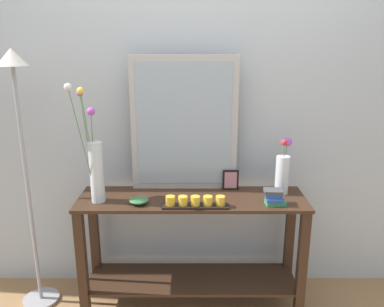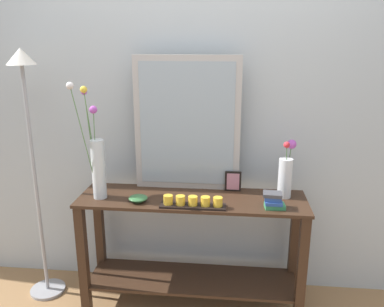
% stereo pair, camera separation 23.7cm
% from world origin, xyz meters
% --- Properties ---
extents(ground_plane, '(7.00, 6.00, 0.02)m').
position_xyz_m(ground_plane, '(0.00, 0.00, -0.01)').
color(ground_plane, '#997047').
extents(wall_back, '(6.40, 0.08, 2.70)m').
position_xyz_m(wall_back, '(0.00, 0.32, 1.35)').
color(wall_back, '#B2BCC1').
rests_on(wall_back, ground).
extents(console_table, '(1.43, 0.40, 0.77)m').
position_xyz_m(console_table, '(0.00, 0.00, 0.46)').
color(console_table, '#382316').
rests_on(console_table, ground).
extents(mirror_leaning, '(0.68, 0.03, 0.87)m').
position_xyz_m(mirror_leaning, '(-0.05, 0.17, 1.20)').
color(mirror_leaning, '#B7B2AD').
rests_on(mirror_leaning, console_table).
extents(tall_vase_left, '(0.17, 0.20, 0.73)m').
position_xyz_m(tall_vase_left, '(-0.58, -0.05, 1.01)').
color(tall_vase_left, silver).
rests_on(tall_vase_left, console_table).
extents(vase_right, '(0.11, 0.15, 0.36)m').
position_xyz_m(vase_right, '(0.58, 0.08, 0.92)').
color(vase_right, silver).
rests_on(vase_right, console_table).
extents(candle_tray, '(0.39, 0.09, 0.07)m').
position_xyz_m(candle_tray, '(0.02, -0.14, 0.80)').
color(candle_tray, black).
rests_on(candle_tray, console_table).
extents(picture_frame_small, '(0.11, 0.01, 0.13)m').
position_xyz_m(picture_frame_small, '(0.25, 0.14, 0.84)').
color(picture_frame_small, black).
rests_on(picture_frame_small, console_table).
extents(decorative_bowl, '(0.12, 0.12, 0.04)m').
position_xyz_m(decorative_bowl, '(-0.32, -0.10, 0.79)').
color(decorative_bowl, '#38703D').
rests_on(decorative_bowl, console_table).
extents(book_stack, '(0.14, 0.10, 0.09)m').
position_xyz_m(book_stack, '(0.49, -0.11, 0.82)').
color(book_stack, '#388E56').
rests_on(book_stack, console_table).
extents(floor_lamp, '(0.24, 0.24, 1.68)m').
position_xyz_m(floor_lamp, '(-1.04, 0.02, 1.14)').
color(floor_lamp, '#9E9EA3').
rests_on(floor_lamp, ground).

